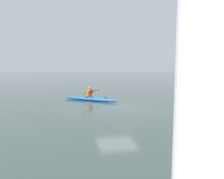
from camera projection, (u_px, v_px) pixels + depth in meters
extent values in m
plane|color=#384742|center=(117.00, 107.00, 13.62)|extent=(160.00, 160.00, 0.00)
ellipsoid|color=#1959A5|center=(89.00, 98.00, 16.13)|extent=(4.07, 3.54, 0.31)
torus|color=black|center=(89.00, 97.00, 16.16)|extent=(0.86, 0.86, 0.04)
cylinder|color=black|center=(106.00, 98.00, 15.49)|extent=(0.18, 0.18, 0.02)
cylinder|color=#E04C14|center=(89.00, 93.00, 16.09)|extent=(0.39, 0.39, 0.55)
sphere|color=#936B4C|center=(89.00, 88.00, 16.05)|extent=(0.21, 0.21, 0.21)
cylinder|color=black|center=(92.00, 91.00, 15.99)|extent=(1.32, 1.58, 0.03)
ellipsoid|color=gold|center=(98.00, 90.00, 16.89)|extent=(0.29, 0.33, 0.17)
ellipsoid|color=gold|center=(84.00, 93.00, 15.08)|extent=(0.29, 0.33, 0.17)
cylinder|color=#936B4C|center=(92.00, 92.00, 16.31)|extent=(0.16, 0.32, 0.34)
cylinder|color=#936B4C|center=(88.00, 92.00, 15.78)|extent=(0.31, 0.20, 0.34)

